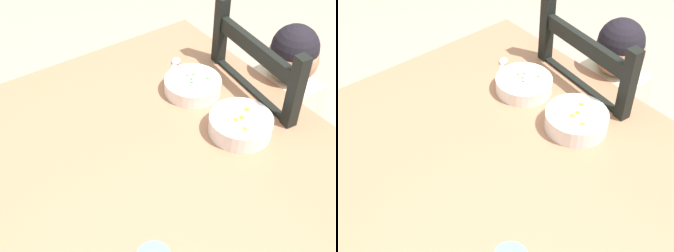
% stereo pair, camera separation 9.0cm
% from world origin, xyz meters
% --- Properties ---
extents(dining_table, '(1.10, 1.04, 0.77)m').
position_xyz_m(dining_table, '(0.00, 0.00, 0.66)').
color(dining_table, '#A37051').
rests_on(dining_table, ground).
extents(dining_chair, '(0.46, 0.46, 1.01)m').
position_xyz_m(dining_chair, '(-0.05, 0.57, 0.47)').
color(dining_chair, black).
rests_on(dining_chair, ground).
extents(child_figure, '(0.32, 0.31, 0.96)m').
position_xyz_m(child_figure, '(-0.05, 0.56, 0.64)').
color(child_figure, beige).
rests_on(child_figure, ground).
extents(bowl_of_peas, '(0.18, 0.18, 0.05)m').
position_xyz_m(bowl_of_peas, '(-0.16, 0.27, 0.80)').
color(bowl_of_peas, white).
rests_on(bowl_of_peas, dining_table).
extents(bowl_of_carrots, '(0.18, 0.18, 0.06)m').
position_xyz_m(bowl_of_carrots, '(0.07, 0.27, 0.80)').
color(bowl_of_carrots, white).
rests_on(bowl_of_carrots, dining_table).
extents(spoon, '(0.11, 0.12, 0.01)m').
position_xyz_m(spoon, '(-0.31, 0.31, 0.78)').
color(spoon, silver).
rests_on(spoon, dining_table).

